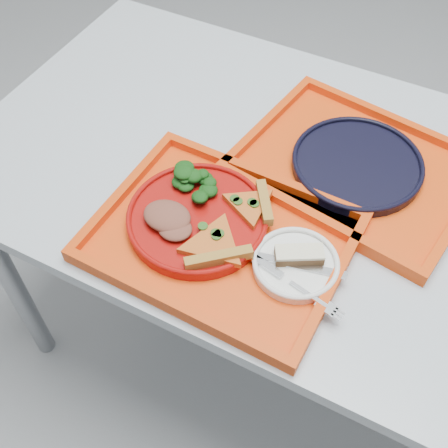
{
  "coord_description": "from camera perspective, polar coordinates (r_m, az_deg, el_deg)",
  "views": [
    {
      "loc": [
        0.11,
        -0.75,
        1.58
      ],
      "look_at": [
        -0.17,
        -0.19,
        0.78
      ],
      "focal_mm": 45.0,
      "sensor_mm": 36.0,
      "label": 1
    }
  ],
  "objects": [
    {
      "name": "dessert_bar",
      "position": [
        0.98,
        7.65,
        -3.13
      ],
      "size": [
        0.09,
        0.07,
        0.02
      ],
      "rotation": [
        0.0,
        0.0,
        0.51
      ],
      "color": "#4F2F1A",
      "rests_on": "side_plate"
    },
    {
      "name": "fork",
      "position": [
        0.95,
        6.66,
        -5.79
      ],
      "size": [
        0.19,
        0.06,
        0.01
      ],
      "primitive_type": "cube",
      "rotation": [
        0.0,
        0.0,
        -0.22
      ],
      "color": "silver",
      "rests_on": "side_plate"
    },
    {
      "name": "salad_heap",
      "position": [
        1.06,
        -3.11,
        4.38
      ],
      "size": [
        0.09,
        0.08,
        0.04
      ],
      "primitive_type": "ellipsoid",
      "color": "black",
      "rests_on": "dinner_plate"
    },
    {
      "name": "tray_main",
      "position": [
        1.03,
        -0.25,
        -1.53
      ],
      "size": [
        0.46,
        0.36,
        0.01
      ],
      "primitive_type": "cube",
      "rotation": [
        0.0,
        0.0,
        -0.03
      ],
      "color": "#DB3F0B",
      "rests_on": "table"
    },
    {
      "name": "navy_plate",
      "position": [
        1.16,
        13.36,
        5.84
      ],
      "size": [
        0.26,
        0.26,
        0.02
      ],
      "primitive_type": "cylinder",
      "color": "black",
      "rests_on": "tray_far"
    },
    {
      "name": "ground",
      "position": [
        1.75,
        8.23,
        -13.46
      ],
      "size": [
        10.0,
        10.0,
        0.0
      ],
      "primitive_type": "plane",
      "color": "gray",
      "rests_on": "ground"
    },
    {
      "name": "table",
      "position": [
        1.18,
        11.93,
        0.39
      ],
      "size": [
        1.6,
        0.8,
        0.75
      ],
      "color": "#A9B2BD",
      "rests_on": "ground"
    },
    {
      "name": "dinner_plate",
      "position": [
        1.04,
        -2.69,
        0.48
      ],
      "size": [
        0.26,
        0.26,
        0.02
      ],
      "primitive_type": "cylinder",
      "color": "#950D09",
      "rests_on": "tray_main"
    },
    {
      "name": "tray_far",
      "position": [
        1.17,
        13.23,
        5.36
      ],
      "size": [
        0.5,
        0.42,
        0.01
      ],
      "primitive_type": "cube",
      "rotation": [
        0.0,
        0.0,
        -0.16
      ],
      "color": "#DB3F0B",
      "rests_on": "table"
    },
    {
      "name": "meat_portion",
      "position": [
        1.02,
        -5.8,
        0.8
      ],
      "size": [
        0.09,
        0.07,
        0.03
      ],
      "primitive_type": "ellipsoid",
      "color": "brown",
      "rests_on": "dinner_plate"
    },
    {
      "name": "side_plate",
      "position": [
        0.99,
        7.27,
        -4.18
      ],
      "size": [
        0.15,
        0.15,
        0.01
      ],
      "primitive_type": "cylinder",
      "color": "white",
      "rests_on": "tray_main"
    },
    {
      "name": "pizza_slice_b",
      "position": [
        1.04,
        2.61,
        2.08
      ],
      "size": [
        0.15,
        0.14,
        0.02
      ],
      "primitive_type": null,
      "rotation": [
        0.0,
        0.0,
        3.73
      ],
      "color": "orange",
      "rests_on": "dinner_plate"
    },
    {
      "name": "pizza_slice_a",
      "position": [
        0.98,
        -1.0,
        -1.88
      ],
      "size": [
        0.18,
        0.18,
        0.02
      ],
      "primitive_type": null,
      "rotation": [
        0.0,
        0.0,
        2.29
      ],
      "color": "orange",
      "rests_on": "dinner_plate"
    },
    {
      "name": "knife",
      "position": [
        0.97,
        7.03,
        -4.01
      ],
      "size": [
        0.18,
        0.06,
        0.01
      ],
      "primitive_type": "cube",
      "rotation": [
        0.0,
        0.0,
        0.22
      ],
      "color": "silver",
      "rests_on": "side_plate"
    }
  ]
}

